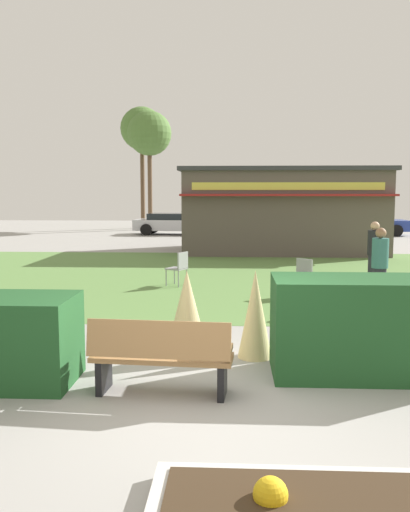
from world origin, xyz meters
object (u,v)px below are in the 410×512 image
object	(u,v)px
person_standing	(380,267)
tree_left_bg	(142,130)
cafe_chair_east	(301,275)
cafe_chair_west	(179,266)
parked_car_west_slot	(172,223)
park_bench	(161,357)
parked_car_east_slot	(368,224)
person_strolling	(374,255)
food_kiosk	(282,210)
parked_car_center_slot	(268,223)
tree_right_bg	(149,134)

from	to	relation	value
person_standing	tree_left_bg	xyz separation A→B (m)	(-9.05, 24.89, 5.58)
cafe_chair_east	person_standing	size ratio (longest dim) A/B	0.53
cafe_chair_west	person_standing	size ratio (longest dim) A/B	0.53
cafe_chair_west	tree_left_bg	xyz separation A→B (m)	(-4.61, 22.42, 5.91)
parked_car_west_slot	tree_left_bg	distance (m)	8.17
cafe_chair_east	tree_left_bg	bearing A→B (deg)	107.62
park_bench	parked_car_east_slot	xyz separation A→B (m)	(8.34, 24.94, 0.16)
cafe_chair_west	person_strolling	size ratio (longest dim) A/B	0.53
food_kiosk	parked_car_east_slot	distance (m)	10.30
parked_car_west_slot	tree_left_bg	bearing A→B (deg)	115.57
food_kiosk	parked_car_east_slot	size ratio (longest dim) A/B	1.90
park_bench	parked_car_center_slot	distance (m)	25.10
cafe_chair_east	tree_left_bg	world-z (taller)	tree_left_bg
parked_car_center_slot	park_bench	bearing A→B (deg)	-96.47
food_kiosk	parked_car_west_slot	bearing A→B (deg)	122.41
person_strolling	tree_left_bg	world-z (taller)	tree_left_bg
food_kiosk	cafe_chair_east	size ratio (longest dim) A/B	9.09
person_standing	parked_car_west_slot	world-z (taller)	person_standing
food_kiosk	person_standing	distance (m)	11.15
cafe_chair_east	person_standing	xyz separation A→B (m)	(1.49, -1.08, 0.33)
cafe_chair_west	person_standing	xyz separation A→B (m)	(4.45, -2.47, 0.33)
person_standing	parked_car_east_slot	bearing A→B (deg)	-151.86
parked_car_center_slot	tree_left_bg	size ratio (longest dim) A/B	0.55
cafe_chair_west	parked_car_east_slot	bearing A→B (deg)	62.73
person_standing	tree_right_bg	distance (m)	25.62
parked_car_east_slot	tree_right_bg	size ratio (longest dim) A/B	0.57
cafe_chair_west	tree_left_bg	size ratio (longest dim) A/B	0.11
person_standing	parked_car_center_slot	world-z (taller)	person_standing
cafe_chair_east	cafe_chair_west	bearing A→B (deg)	154.79
park_bench	person_standing	size ratio (longest dim) A/B	1.03
park_bench	parked_car_center_slot	world-z (taller)	parked_car_center_slot
cafe_chair_west	parked_car_west_slot	size ratio (longest dim) A/B	0.21
person_standing	tree_right_bg	world-z (taller)	tree_right_bg
food_kiosk	tree_left_bg	xyz separation A→B (m)	(-7.96, 13.83, 4.75)
person_strolling	parked_car_east_slot	bearing A→B (deg)	-79.20
tree_left_bg	parked_car_west_slot	bearing A→B (deg)	-64.43
cafe_chair_west	parked_car_west_slot	world-z (taller)	parked_car_west_slot
park_bench	tree_right_bg	xyz separation A→B (m)	(-4.47, 28.90, 5.53)
food_kiosk	parked_car_west_slot	xyz separation A→B (m)	(-5.48, 8.63, -1.05)
cafe_chair_east	parked_car_east_slot	xyz separation A→B (m)	(5.92, 18.62, 0.12)
cafe_chair_east	person_standing	world-z (taller)	person_standing
parked_car_center_slot	tree_left_bg	xyz separation A→B (m)	(-7.97, 5.20, 5.80)
parked_car_east_slot	park_bench	bearing A→B (deg)	-108.49
food_kiosk	tree_left_bg	distance (m)	16.65
food_kiosk	cafe_chair_west	size ratio (longest dim) A/B	9.09
cafe_chair_east	parked_car_center_slot	world-z (taller)	parked_car_center_slot
parked_car_east_slot	parked_car_west_slot	bearing A→B (deg)	179.98
food_kiosk	cafe_chair_west	xyz separation A→B (m)	(-3.36, -8.60, -1.16)
park_bench	parked_car_west_slot	bearing A→B (deg)	96.08
tree_left_bg	cafe_chair_west	bearing A→B (deg)	-78.39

